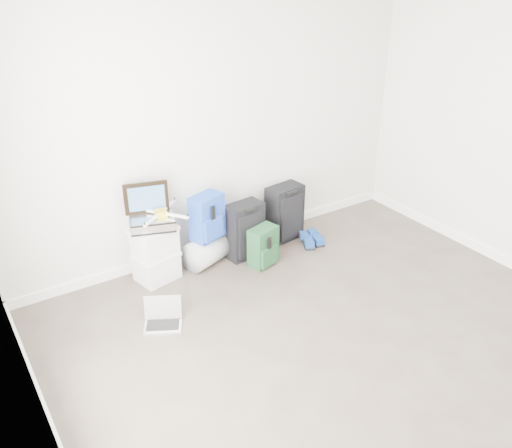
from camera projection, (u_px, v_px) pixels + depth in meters
ground at (385, 381)px, 4.10m from camera, size 5.00×5.00×0.00m
room_envelope at (414, 168)px, 3.32m from camera, size 4.52×5.02×2.71m
boxes_stack at (156, 253)px, 5.23m from camera, size 0.46×0.40×0.56m
briefcase at (152, 222)px, 5.07m from camera, size 0.48×0.41×0.12m
painting at (146, 198)px, 5.05m from camera, size 0.40×0.13×0.31m
drone at (160, 213)px, 5.06m from camera, size 0.48×0.48×0.05m
duffel_bag at (208, 250)px, 5.55m from camera, size 0.57×0.45×0.31m
blue_backpack at (207, 218)px, 5.35m from camera, size 0.38×0.33×0.46m
large_suitcase at (245, 231)px, 5.61m from camera, size 0.41×0.29×0.60m
green_backpack at (264, 247)px, 5.50m from camera, size 0.33×0.28×0.41m
carry_on at (285, 213)px, 5.94m from camera, size 0.42×0.31×0.63m
shoes at (312, 240)px, 5.96m from camera, size 0.31×0.28×0.09m
rolled_rug at (296, 210)px, 6.14m from camera, size 0.17×0.17×0.52m
laptop at (163, 318)px, 4.70m from camera, size 0.39×0.36×0.23m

